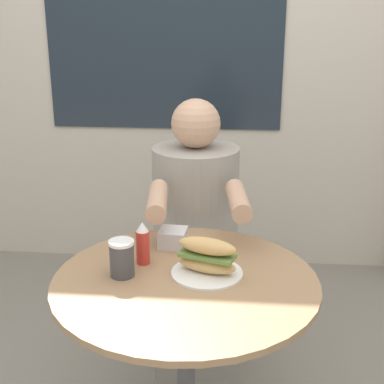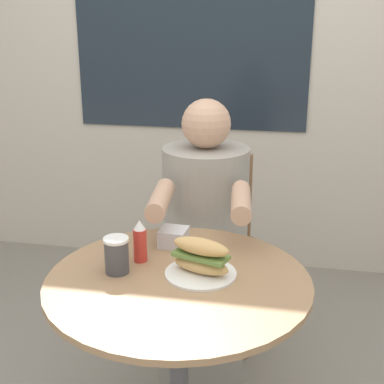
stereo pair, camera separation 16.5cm
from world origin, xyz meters
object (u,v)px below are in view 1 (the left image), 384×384
object	(u,v)px
condiment_bottle	(143,243)
seated_diner	(196,262)
diner_chair	(199,229)
cafe_table	(186,335)
sandwich_on_plate	(207,259)
drink_cup	(122,258)

from	to	relation	value
condiment_bottle	seated_diner	bearing A→B (deg)	75.69
condiment_bottle	diner_chair	bearing A→B (deg)	82.40
cafe_table	sandwich_on_plate	size ratio (longest dim) A/B	3.66
drink_cup	seated_diner	bearing A→B (deg)	73.41
cafe_table	drink_cup	distance (m)	0.32
sandwich_on_plate	cafe_table	bearing A→B (deg)	-149.21
seated_diner	drink_cup	distance (m)	0.67
seated_diner	drink_cup	xyz separation A→B (m)	(-0.17, -0.58, 0.29)
diner_chair	condiment_bottle	size ratio (longest dim) A/B	6.27
sandwich_on_plate	condiment_bottle	distance (m)	0.21
cafe_table	diner_chair	xyz separation A→B (m)	(-0.03, 0.93, -0.03)
condiment_bottle	cafe_table	bearing A→B (deg)	-33.36
drink_cup	condiment_bottle	xyz separation A→B (m)	(0.05, 0.09, 0.01)
cafe_table	condiment_bottle	xyz separation A→B (m)	(-0.14, 0.09, 0.26)
drink_cup	condiment_bottle	distance (m)	0.10
sandwich_on_plate	drink_cup	distance (m)	0.25
cafe_table	seated_diner	distance (m)	0.59
seated_diner	sandwich_on_plate	bearing A→B (deg)	92.08
seated_diner	sandwich_on_plate	world-z (taller)	seated_diner
cafe_table	diner_chair	distance (m)	0.93
diner_chair	seated_diner	bearing A→B (deg)	86.10
diner_chair	drink_cup	size ratio (longest dim) A/B	7.69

